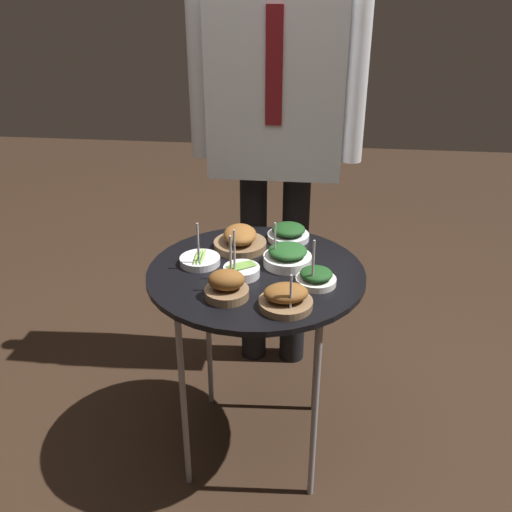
{
  "coord_description": "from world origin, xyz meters",
  "views": [
    {
      "loc": [
        0.18,
        -1.56,
        1.55
      ],
      "look_at": [
        0.0,
        0.0,
        0.77
      ],
      "focal_mm": 40.0,
      "sensor_mm": 36.0,
      "label": 1
    }
  ],
  "objects": [
    {
      "name": "ground_plane",
      "position": [
        0.0,
        0.0,
        0.0
      ],
      "size": [
        8.0,
        8.0,
        0.0
      ],
      "primitive_type": "plane",
      "color": "black"
    },
    {
      "name": "serving_cart",
      "position": [
        0.0,
        0.0,
        0.67
      ],
      "size": [
        0.68,
        0.68,
        0.72
      ],
      "color": "black",
      "rests_on": "ground_plane"
    },
    {
      "name": "bowl_asparagus_near_rim",
      "position": [
        -0.04,
        -0.04,
        0.74
      ],
      "size": [
        0.11,
        0.11,
        0.16
      ],
      "color": "silver",
      "rests_on": "serving_cart"
    },
    {
      "name": "bowl_roast_back_left",
      "position": [
        -0.06,
        -0.17,
        0.75
      ],
      "size": [
        0.13,
        0.13,
        0.18
      ],
      "color": "brown",
      "rests_on": "serving_cart"
    },
    {
      "name": "bowl_spinach_front_center",
      "position": [
        0.08,
        0.24,
        0.74
      ],
      "size": [
        0.14,
        0.14,
        0.06
      ],
      "color": "silver",
      "rests_on": "serving_cart"
    },
    {
      "name": "bowl_roast_center",
      "position": [
        -0.07,
        0.15,
        0.75
      ],
      "size": [
        0.18,
        0.18,
        0.08
      ],
      "color": "brown",
      "rests_on": "serving_cart"
    },
    {
      "name": "bowl_spinach_mid_left",
      "position": [
        0.19,
        -0.07,
        0.74
      ],
      "size": [
        0.12,
        0.12,
        0.16
      ],
      "color": "silver",
      "rests_on": "serving_cart"
    },
    {
      "name": "bowl_roast_front_right",
      "position": [
        0.11,
        -0.21,
        0.75
      ],
      "size": [
        0.15,
        0.15,
        0.12
      ],
      "color": "brown",
      "rests_on": "serving_cart"
    },
    {
      "name": "bowl_spinach_far_rim",
      "position": [
        0.09,
        0.05,
        0.75
      ],
      "size": [
        0.15,
        0.15,
        0.15
      ],
      "color": "white",
      "rests_on": "serving_cart"
    },
    {
      "name": "bowl_asparagus_back_right",
      "position": [
        -0.18,
        0.02,
        0.73
      ],
      "size": [
        0.13,
        0.13,
        0.16
      ],
      "color": "silver",
      "rests_on": "serving_cart"
    },
    {
      "name": "waiter_figure",
      "position": [
        0.01,
        0.54,
        1.11
      ],
      "size": [
        0.64,
        0.24,
        1.75
      ],
      "color": "black",
      "rests_on": "ground_plane"
    }
  ]
}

